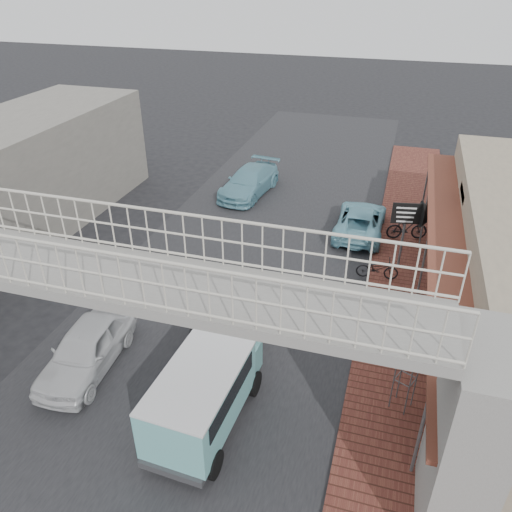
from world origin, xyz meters
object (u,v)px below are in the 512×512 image
Objects in this scene: angkot_van at (204,390)px; arrow_sign at (426,215)px; white_hatchback at (87,348)px; motorcycle_far at (407,228)px; angkot_curb at (361,220)px; street_clock at (411,349)px; dark_sedan at (221,328)px; motorcycle_near at (377,269)px; angkot_far at (249,182)px.

angkot_van is 1.44× the size of arrow_sign.
motorcycle_far is at bearing 47.17° from white_hatchback.
white_hatchback is at bearing 58.51° from angkot_curb.
white_hatchback is at bearing -147.54° from arrow_sign.
arrow_sign is (5.31, 9.93, 1.18)m from angkot_van.
street_clock reaches higher than angkot_curb.
dark_sedan is 6.03m from street_clock.
motorcycle_far is (9.11, 11.28, -0.06)m from white_hatchback.
angkot_curb reaches higher than motorcycle_far.
white_hatchback is 9.52m from street_clock.
motorcycle_far is (2.09, -0.17, 0.01)m from angkot_curb.
angkot_van reaches higher than dark_sedan.
white_hatchback is 2.57× the size of motorcycle_near.
arrow_sign is at bearing 176.16° from motorcycle_far.
angkot_curb is at bearing 9.34° from motorcycle_near.
dark_sedan is 2.65× the size of motorcycle_near.
arrow_sign reaches higher than motorcycle_near.
angkot_far is (0.73, 14.35, -0.01)m from white_hatchback.
angkot_van is at bearing -133.91° from street_clock.
white_hatchback is 11.11m from motorcycle_near.
motorcycle_near is at bearing -149.88° from arrow_sign.
dark_sedan is 1.02× the size of angkot_van.
motorcycle_far is at bearing 175.52° from angkot_curb.
street_clock reaches higher than white_hatchback.
white_hatchback is at bearing 168.85° from angkot_van.
motorcycle_near is (1.10, -3.88, -0.11)m from angkot_curb.
arrow_sign is at bearing -56.28° from motorcycle_near.
angkot_curb is 1.56× the size of arrow_sign.
motorcycle_far is at bearing 114.94° from street_clock.
angkot_curb is 1.08× the size of angkot_van.
motorcycle_near is at bearing 149.32° from motorcycle_far.
angkot_van is at bearing -79.37° from dark_sedan.
angkot_far reaches higher than motorcycle_far.
angkot_far is 2.98× the size of motorcycle_near.
motorcycle_near is (7.40, -6.78, -0.18)m from angkot_far.
motorcycle_near is (4.51, 5.45, -0.18)m from dark_sedan.
angkot_far is at bearing -24.68° from angkot_curb.
angkot_far is 1.66× the size of arrow_sign.
dark_sedan is (3.61, 2.12, -0.00)m from white_hatchback.
angkot_far reaches higher than angkot_curb.
arrow_sign reaches higher than street_clock.
angkot_van is at bearing 143.04° from motorcycle_far.
dark_sedan is at bearing 26.45° from white_hatchback.
street_clock is (0.24, -10.29, 1.52)m from motorcycle_far.
angkot_far is at bearing 106.15° from angkot_van.
street_clock is (5.74, -1.12, 1.46)m from dark_sedan.
arrow_sign is at bearing 135.00° from angkot_curb.
white_hatchback reaches higher than motorcycle_far.
angkot_curb is 2.50× the size of motorcycle_far.
white_hatchback is 4.49m from angkot_van.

